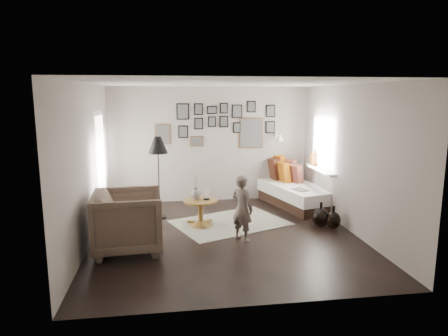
{
  "coord_description": "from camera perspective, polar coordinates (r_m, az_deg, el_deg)",
  "views": [
    {
      "loc": [
        -0.98,
        -6.57,
        2.41
      ],
      "look_at": [
        0.05,
        0.5,
        1.1
      ],
      "focal_mm": 32.0,
      "sensor_mm": 36.0,
      "label": 1
    }
  ],
  "objects": [
    {
      "name": "wall_right",
      "position": [
        7.4,
        17.69,
        1.27
      ],
      "size": [
        0.0,
        4.8,
        4.8
      ],
      "primitive_type": "plane",
      "rotation": [
        1.57,
        0.0,
        -1.57
      ],
      "color": "#9D9289",
      "rests_on": "ground"
    },
    {
      "name": "ceiling",
      "position": [
        6.65,
        0.2,
        12.03
      ],
      "size": [
        4.8,
        4.8,
        0.0
      ],
      "primitive_type": "plane",
      "rotation": [
        3.14,
        0.0,
        0.0
      ],
      "color": "white",
      "rests_on": "wall_back"
    },
    {
      "name": "magazine_basket",
      "position": [
        6.62,
        -16.09,
        -9.76
      ],
      "size": [
        0.35,
        0.35,
        0.35
      ],
      "rotation": [
        0.0,
        0.0,
        -0.31
      ],
      "color": "black",
      "rests_on": "ground"
    },
    {
      "name": "gallery_wall",
      "position": [
        9.07,
        -0.23,
        6.17
      ],
      "size": [
        2.74,
        0.03,
        1.08
      ],
      "color": "brown",
      "rests_on": "wall_back"
    },
    {
      "name": "candles",
      "position": [
        7.4,
        -2.54,
        -3.67
      ],
      "size": [
        0.11,
        0.11,
        0.24
      ],
      "color": "black",
      "rests_on": "pedestal_table"
    },
    {
      "name": "wall_left",
      "position": [
        6.78,
        -18.96,
        0.41
      ],
      "size": [
        0.0,
        4.8,
        4.8
      ],
      "primitive_type": "plane",
      "rotation": [
        1.57,
        0.0,
        1.57
      ],
      "color": "#9D9289",
      "rests_on": "ground"
    },
    {
      "name": "floor_lamp",
      "position": [
        7.82,
        -9.42,
        2.82
      ],
      "size": [
        0.38,
        0.38,
        1.62
      ],
      "rotation": [
        0.0,
        0.0,
        -0.09
      ],
      "color": "black",
      "rests_on": "ground"
    },
    {
      "name": "magazine_on_daybed",
      "position": [
        8.38,
        10.85,
        -3.08
      ],
      "size": [
        0.35,
        0.39,
        0.02
      ],
      "primitive_type": "cube",
      "rotation": [
        0.0,
        0.0,
        0.44
      ],
      "color": "black",
      "rests_on": "daybed"
    },
    {
      "name": "vase",
      "position": [
        7.4,
        -4.02,
        -3.49
      ],
      "size": [
        0.18,
        0.18,
        0.45
      ],
      "color": "black",
      "rests_on": "pedestal_table"
    },
    {
      "name": "wall_back",
      "position": [
        9.09,
        -2.04,
        3.37
      ],
      "size": [
        4.5,
        0.0,
        4.5
      ],
      "primitive_type": "plane",
      "rotation": [
        1.57,
        0.0,
        0.0
      ],
      "color": "#9D9289",
      "rests_on": "ground"
    },
    {
      "name": "ground",
      "position": [
        7.07,
        0.18,
        -9.55
      ],
      "size": [
        4.8,
        4.8,
        0.0
      ],
      "primitive_type": "plane",
      "color": "black",
      "rests_on": "ground"
    },
    {
      "name": "window_right",
      "position": [
        8.64,
        13.26,
        0.26
      ],
      "size": [
        0.15,
        1.32,
        1.3
      ],
      "color": "white",
      "rests_on": "wall_right"
    },
    {
      "name": "pedestal_table",
      "position": [
        7.49,
        -3.35,
        -6.54
      ],
      "size": [
        0.64,
        0.64,
        0.5
      ],
      "rotation": [
        0.0,
        0.0,
        0.34
      ],
      "color": "brown",
      "rests_on": "ground"
    },
    {
      "name": "daybed",
      "position": [
        9.04,
        9.78,
        -3.1
      ],
      "size": [
        1.42,
        2.27,
        1.04
      ],
      "rotation": [
        0.0,
        0.0,
        0.26
      ],
      "color": "black",
      "rests_on": "ground"
    },
    {
      "name": "demijohn_small",
      "position": [
        7.6,
        15.32,
        -7.19
      ],
      "size": [
        0.28,
        0.28,
        0.43
      ],
      "color": "black",
      "rests_on": "ground"
    },
    {
      "name": "wall_front",
      "position": [
        4.42,
        4.77,
        -4.16
      ],
      "size": [
        4.5,
        0.0,
        4.5
      ],
      "primitive_type": "plane",
      "rotation": [
        -1.57,
        0.0,
        0.0
      ],
      "color": "#9D9289",
      "rests_on": "ground"
    },
    {
      "name": "wall_sconce",
      "position": [
        9.11,
        7.9,
        4.32
      ],
      "size": [
        0.18,
        0.36,
        0.16
      ],
      "color": "white",
      "rests_on": "wall_back"
    },
    {
      "name": "armchair",
      "position": [
        6.43,
        -13.51,
        -7.4
      ],
      "size": [
        1.11,
        1.08,
        0.96
      ],
      "primitive_type": "imported",
      "rotation": [
        0.0,
        0.0,
        1.63
      ],
      "color": "brown",
      "rests_on": "ground"
    },
    {
      "name": "rug",
      "position": [
        7.7,
        0.9,
        -7.81
      ],
      "size": [
        2.4,
        2.06,
        0.01
      ],
      "primitive_type": "cube",
      "rotation": [
        0.0,
        0.0,
        0.38
      ],
      "color": "silver",
      "rests_on": "ground"
    },
    {
      "name": "door_left",
      "position": [
        7.99,
        -17.2,
        0.12
      ],
      "size": [
        0.0,
        2.14,
        2.14
      ],
      "color": "white",
      "rests_on": "wall_left"
    },
    {
      "name": "demijohn_large",
      "position": [
        7.63,
        13.64,
        -6.89
      ],
      "size": [
        0.31,
        0.31,
        0.47
      ],
      "color": "black",
      "rests_on": "ground"
    },
    {
      "name": "armchair_cushion",
      "position": [
        6.47,
        -13.2,
        -7.24
      ],
      "size": [
        0.44,
        0.46,
        0.2
      ],
      "primitive_type": "cube",
      "rotation": [
        -0.21,
        0.0,
        0.03
      ],
      "color": "silver",
      "rests_on": "armchair"
    },
    {
      "name": "child",
      "position": [
        6.67,
        2.6,
        -5.74
      ],
      "size": [
        0.47,
        0.48,
        1.12
      ],
      "primitive_type": "imported",
      "rotation": [
        0.0,
        0.0,
        2.29
      ],
      "color": "#6E5D57",
      "rests_on": "ground"
    }
  ]
}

